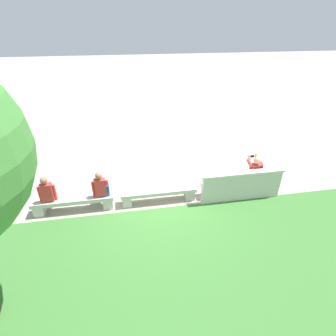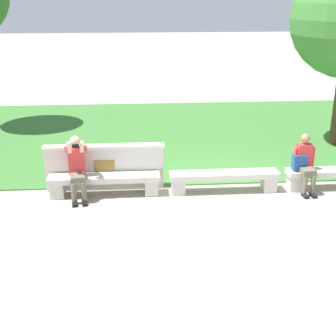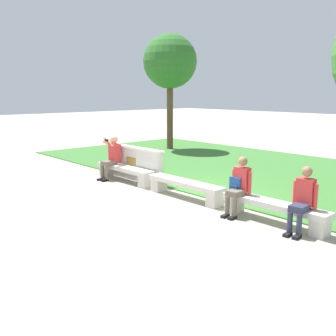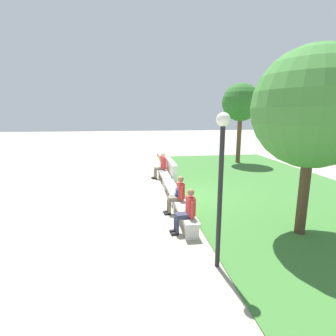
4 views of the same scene
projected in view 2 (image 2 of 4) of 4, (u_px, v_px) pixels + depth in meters
The scene contains 8 objects.
ground_plane at pixel (223, 191), 10.17m from camera, with size 80.00×80.00×0.00m, color #A89E8C.
grass_strip at pixel (197, 133), 14.24m from camera, with size 19.46×8.00×0.03m, color #3D7533.
bench_main at pixel (104, 182), 9.88m from camera, with size 2.34×0.40×0.45m.
bench_near at pixel (224, 178), 10.06m from camera, with size 2.34×0.40×0.45m.
backrest_wall_with_plaque at pixel (105, 167), 10.12m from camera, with size 2.59×0.24×1.01m.
person_photographer at pixel (77, 165), 9.62m from camera, with size 0.51×0.75×1.32m.
person_distant at pixel (305, 161), 9.99m from camera, with size 0.48×0.69×1.26m.
backpack at pixel (299, 163), 10.05m from camera, with size 0.28×0.24×0.43m.
Camera 2 is at (-1.90, -9.20, 4.11)m, focal length 50.00 mm.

